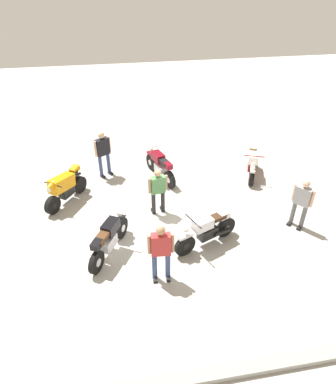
% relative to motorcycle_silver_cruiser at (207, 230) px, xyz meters
% --- Properties ---
extents(ground_plane, '(40.00, 40.00, 0.00)m').
position_rel_motorcycle_silver_cruiser_xyz_m(ground_plane, '(0.79, -0.90, -0.52)').
color(ground_plane, '#ADAAA3').
extents(curb_edge, '(14.00, 0.30, 0.15)m').
position_rel_motorcycle_silver_cruiser_xyz_m(curb_edge, '(0.79, 3.70, -0.45)').
color(curb_edge, gray).
rests_on(curb_edge, ground).
extents(motorcycle_silver_cruiser, '(1.97, 0.98, 1.09)m').
position_rel_motorcycle_silver_cruiser_xyz_m(motorcycle_silver_cruiser, '(0.00, 0.00, 0.00)').
color(motorcycle_silver_cruiser, black).
rests_on(motorcycle_silver_cruiser, ground).
extents(motorcycle_black_cruiser, '(1.13, 1.88, 1.09)m').
position_rel_motorcycle_silver_cruiser_xyz_m(motorcycle_black_cruiser, '(2.72, -0.12, 0.00)').
color(motorcycle_black_cruiser, black).
rests_on(motorcycle_black_cruiser, ground).
extents(motorcycle_cream_vintage, '(0.97, 1.88, 1.07)m').
position_rel_motorcycle_silver_cruiser_xyz_m(motorcycle_cream_vintage, '(-2.68, -3.45, -0.03)').
color(motorcycle_cream_vintage, black).
rests_on(motorcycle_cream_vintage, ground).
extents(motorcycle_orange_sportbike, '(1.27, 1.71, 1.14)m').
position_rel_motorcycle_silver_cruiser_xyz_m(motorcycle_orange_sportbike, '(4.07, -2.82, 0.07)').
color(motorcycle_orange_sportbike, black).
rests_on(motorcycle_orange_sportbike, ground).
extents(motorcycle_maroon_cruiser, '(0.90, 2.01, 1.09)m').
position_rel_motorcycle_silver_cruiser_xyz_m(motorcycle_maroon_cruiser, '(0.74, -3.78, 0.00)').
color(motorcycle_maroon_cruiser, black).
rests_on(motorcycle_maroon_cruiser, ground).
extents(person_in_black_shirt, '(0.62, 0.51, 1.77)m').
position_rel_motorcycle_silver_cruiser_xyz_m(person_in_black_shirt, '(2.75, -4.35, 0.50)').
color(person_in_black_shirt, '#384772').
rests_on(person_in_black_shirt, ground).
extents(person_in_red_shirt, '(0.66, 0.34, 1.71)m').
position_rel_motorcycle_silver_cruiser_xyz_m(person_in_red_shirt, '(1.45, 1.01, 0.46)').
color(person_in_red_shirt, '#384772').
rests_on(person_in_red_shirt, ground).
extents(person_in_gray_shirt, '(0.51, 0.56, 1.65)m').
position_rel_motorcycle_silver_cruiser_xyz_m(person_in_gray_shirt, '(-2.95, -0.35, 0.41)').
color(person_in_gray_shirt, '#59595B').
rests_on(person_in_gray_shirt, ground).
extents(person_in_green_shirt, '(0.63, 0.37, 1.58)m').
position_rel_motorcycle_silver_cruiser_xyz_m(person_in_green_shirt, '(1.12, -1.73, 0.37)').
color(person_in_green_shirt, '#262628').
rests_on(person_in_green_shirt, ground).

